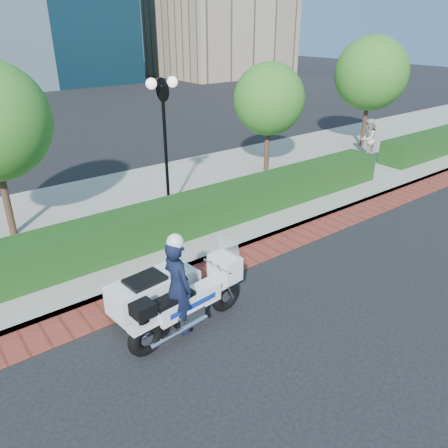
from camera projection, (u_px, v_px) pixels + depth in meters
ground at (249, 297)px, 10.11m from camera, size 120.00×120.00×0.00m
brick_strip at (211, 271)px, 11.19m from camera, size 60.00×1.00×0.01m
sidewalk at (131, 213)px, 14.39m from camera, size 60.00×8.00×0.15m
hedge_main at (167, 221)px, 12.43m from camera, size 18.00×1.20×1.00m
lamppost at (164, 126)px, 13.16m from camera, size 1.02×0.70×4.21m
tree_c at (269, 99)px, 17.10m from camera, size 2.80×2.80×4.30m
tree_d at (371, 73)px, 20.46m from camera, size 3.40×3.40×5.16m
police_motorcycle at (171, 292)px, 8.90m from camera, size 2.83×2.01×2.29m
pedestrian at (367, 139)px, 19.51m from camera, size 1.02×0.88×1.80m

